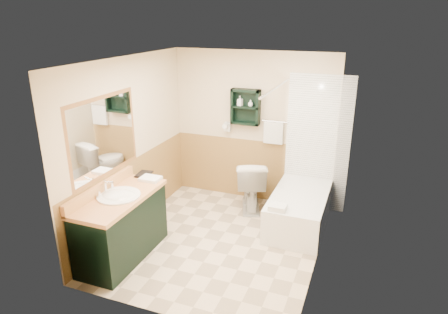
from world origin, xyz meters
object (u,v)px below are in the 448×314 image
toilet (251,184)px  vanity_book (137,166)px  wall_shelf (245,107)px  vanity (122,227)px  bathtub (300,209)px  hair_dryer (228,127)px  soap_bottle_a (240,103)px  soap_bottle_b (251,104)px

toilet → vanity_book: 1.82m
wall_shelf → vanity: size_ratio=0.42×
wall_shelf → bathtub: wall_shelf is taller
hair_dryer → soap_bottle_a: size_ratio=1.57×
vanity_book → vanity: bearing=-83.1°
vanity → soap_bottle_b: 2.64m
soap_bottle_a → soap_bottle_b: 0.17m
wall_shelf → soap_bottle_a: (-0.09, -0.01, 0.05)m
hair_dryer → toilet: hair_dryer is taller
vanity → soap_bottle_a: (0.81, 2.14, 1.18)m
wall_shelf → vanity_book: size_ratio=2.21×
hair_dryer → soap_bottle_a: soap_bottle_a is taller
wall_shelf → toilet: bearing=-55.1°
bathtub → wall_shelf: bearing=151.8°
vanity → hair_dryer: bearing=74.7°
vanity → vanity_book: size_ratio=5.28×
toilet → soap_bottle_b: bearing=-86.5°
hair_dryer → bathtub: 1.73m
hair_dryer → soap_bottle_a: (0.21, -0.03, 0.40)m
bathtub → toilet: size_ratio=1.84×
hair_dryer → bathtub: bearing=-23.5°
vanity_book → soap_bottle_a: size_ratio=1.63×
soap_bottle_a → bathtub: bearing=-26.1°
hair_dryer → soap_bottle_b: size_ratio=2.37×
vanity → bathtub: bearing=39.7°
wall_shelf → toilet: (0.20, -0.29, -1.15)m
vanity → soap_bottle_a: 2.58m
vanity_book → toilet: bearing=36.3°
hair_dryer → vanity: (-0.59, -2.17, -0.78)m
wall_shelf → soap_bottle_a: 0.10m
vanity → toilet: (1.10, 1.86, -0.02)m
wall_shelf → soap_bottle_b: size_ratio=5.44×
soap_bottle_b → vanity: bearing=-114.5°
toilet → vanity: bearing=40.1°
vanity → bathtub: size_ratio=0.88×
toilet → soap_bottle_b: size_ratio=8.04×
toilet → wall_shelf: bearing=-74.4°
wall_shelf → vanity: (-0.89, -2.15, -1.13)m
vanity → bathtub: (1.92, 1.60, -0.17)m
bathtub → soap_bottle_b: soap_bottle_b is taller
vanity → toilet: bearing=59.4°
bathtub → toilet: 0.88m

